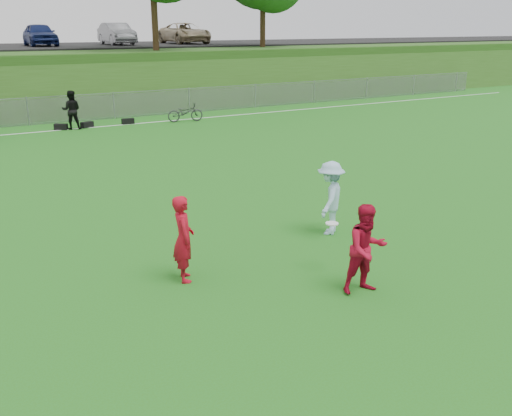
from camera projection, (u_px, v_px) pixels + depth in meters
ground at (229, 297)px, 9.72m from camera, size 120.00×120.00×0.00m
sideline_far at (37, 132)px, 24.57m from camera, size 60.00×0.10×0.01m
fence at (28, 111)px, 26.02m from camera, size 58.00×0.06×1.30m
gear_bags at (62, 127)px, 25.12m from camera, size 7.59×0.51×0.26m
player_red_left at (184, 239)px, 10.16m from camera, size 0.52×0.66×1.59m
player_red_center at (367, 249)px, 9.69m from camera, size 0.84×0.70×1.58m
player_blue at (330, 198)px, 12.46m from camera, size 1.19×1.15×1.63m
frisbee at (332, 224)px, 10.50m from camera, size 0.24×0.24×0.02m
bicycle at (185, 112)px, 27.11m from camera, size 1.76×0.90×0.88m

